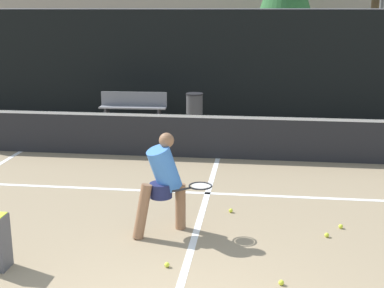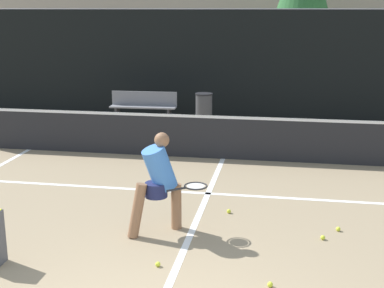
{
  "view_description": "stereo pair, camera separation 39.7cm",
  "coord_description": "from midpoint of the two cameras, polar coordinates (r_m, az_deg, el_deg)",
  "views": [
    {
      "loc": [
        0.86,
        -4.42,
        3.19
      ],
      "look_at": [
        -0.25,
        4.25,
        0.95
      ],
      "focal_mm": 50.0,
      "sensor_mm": 36.0,
      "label": 1
    },
    {
      "loc": [
        1.25,
        -4.36,
        3.19
      ],
      "look_at": [
        -0.25,
        4.25,
        0.95
      ],
      "focal_mm": 50.0,
      "sensor_mm": 36.0,
      "label": 2
    }
  ],
  "objects": [
    {
      "name": "tennis_ball_scattered_0",
      "position": [
        7.93,
        15.2,
        -9.62
      ],
      "size": [
        0.07,
        0.07,
        0.07
      ],
      "primitive_type": "sphere",
      "color": "#D1E033",
      "rests_on": "ground"
    },
    {
      "name": "building_far",
      "position": [
        30.02,
        8.1,
        13.82
      ],
      "size": [
        36.0,
        2.4,
        5.95
      ],
      "primitive_type": "cube",
      "color": "gray",
      "rests_on": "ground"
    },
    {
      "name": "parked_car",
      "position": [
        19.15,
        6.5,
        6.53
      ],
      "size": [
        1.86,
        4.28,
        1.44
      ],
      "color": "navy",
      "rests_on": "ground"
    },
    {
      "name": "tennis_ball_scattered_1",
      "position": [
        6.93,
        -1.99,
        -12.71
      ],
      "size": [
        0.07,
        0.07,
        0.07
      ],
      "primitive_type": "sphere",
      "color": "#D1E033",
      "rests_on": "ground"
    },
    {
      "name": "tennis_ball_scattered_2",
      "position": [
        8.27,
        16.68,
        -8.69
      ],
      "size": [
        0.07,
        0.07,
        0.07
      ],
      "primitive_type": "sphere",
      "color": "#D1E033",
      "rests_on": "ground"
    },
    {
      "name": "tennis_ball_scattered_3",
      "position": [
        8.62,
        5.28,
        -7.16
      ],
      "size": [
        0.07,
        0.07,
        0.07
      ],
      "primitive_type": "sphere",
      "color": "#D1E033",
      "rests_on": "ground"
    },
    {
      "name": "trash_bin",
      "position": [
        14.67,
        2.05,
        3.65
      ],
      "size": [
        0.47,
        0.47,
        0.92
      ],
      "color": "#3F3F42",
      "rests_on": "ground"
    },
    {
      "name": "court_center_mark",
      "position": [
        8.75,
        2.3,
        -7.0
      ],
      "size": [
        0.1,
        6.12,
        0.01
      ],
      "primitive_type": "cube",
      "color": "white",
      "rests_on": "ground"
    },
    {
      "name": "tennis_ball_scattered_4",
      "position": [
        6.57,
        10.1,
        -14.55
      ],
      "size": [
        0.07,
        0.07,
        0.07
      ],
      "primitive_type": "sphere",
      "color": "#D1E033",
      "rests_on": "ground"
    },
    {
      "name": "courtside_bench",
      "position": [
        15.33,
        -4.45,
        4.14
      ],
      "size": [
        1.91,
        0.44,
        0.86
      ],
      "rotation": [
        0.0,
        0.0,
        0.03
      ],
      "color": "slate",
      "rests_on": "ground"
    },
    {
      "name": "net",
      "position": [
        11.5,
        4.35,
        0.87
      ],
      "size": [
        11.09,
        0.09,
        1.07
      ],
      "color": "slate",
      "rests_on": "ground"
    },
    {
      "name": "court_service_line",
      "position": [
        9.47,
        2.93,
        -5.3
      ],
      "size": [
        8.25,
        0.1,
        0.01
      ],
      "primitive_type": "cube",
      "color": "white",
      "rests_on": "ground"
    },
    {
      "name": "fence_back",
      "position": [
        15.93,
        6.1,
        8.47
      ],
      "size": [
        24.0,
        0.06,
        3.16
      ],
      "color": "black",
      "rests_on": "ground"
    },
    {
      "name": "player_practicing",
      "position": [
        7.64,
        -2.04,
        -3.86
      ],
      "size": [
        1.2,
        0.7,
        1.49
      ],
      "rotation": [
        0.0,
        0.0,
        0.66
      ],
      "color": "#8C6042",
      "rests_on": "ground"
    }
  ]
}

